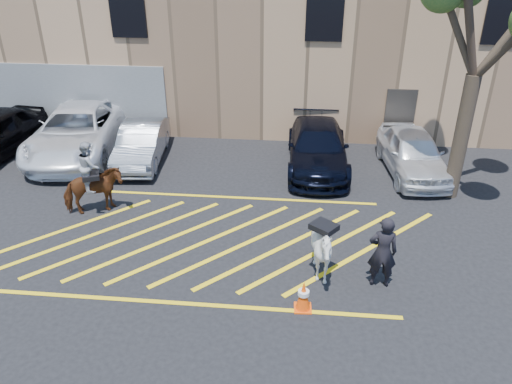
# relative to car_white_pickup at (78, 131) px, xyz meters

# --- Properties ---
(ground) EXTENTS (90.00, 90.00, 0.00)m
(ground) POSITION_rel_car_white_pickup_xyz_m (5.76, -5.15, -0.83)
(ground) COLOR black
(ground) RESTS_ON ground
(car_white_pickup) EXTENTS (3.42, 6.27, 1.67)m
(car_white_pickup) POSITION_rel_car_white_pickup_xyz_m (0.00, 0.00, 0.00)
(car_white_pickup) COLOR white
(car_white_pickup) RESTS_ON ground
(car_silver_sedan) EXTENTS (1.78, 4.13, 1.32)m
(car_silver_sedan) POSITION_rel_car_white_pickup_xyz_m (2.54, -0.52, -0.17)
(car_silver_sedan) COLOR gray
(car_silver_sedan) RESTS_ON ground
(car_blue_suv) EXTENTS (2.16, 5.04, 1.45)m
(car_blue_suv) POSITION_rel_car_white_pickup_xyz_m (8.72, -0.37, -0.11)
(car_blue_suv) COLOR black
(car_blue_suv) RESTS_ON ground
(car_white_suv) EXTENTS (2.16, 4.45, 1.46)m
(car_white_suv) POSITION_rel_car_white_pickup_xyz_m (11.89, -0.57, -0.10)
(car_white_suv) COLOR white
(car_white_suv) RESTS_ON ground
(handler) EXTENTS (0.66, 0.44, 1.81)m
(handler) POSITION_rel_car_white_pickup_xyz_m (10.11, -6.82, 0.07)
(handler) COLOR black
(handler) RESTS_ON ground
(warehouse) EXTENTS (32.42, 10.20, 7.30)m
(warehouse) POSITION_rel_car_white_pickup_xyz_m (5.74, 6.84, 2.82)
(warehouse) COLOR tan
(warehouse) RESTS_ON ground
(hatching_zone) EXTENTS (12.60, 5.12, 0.01)m
(hatching_zone) POSITION_rel_car_white_pickup_xyz_m (5.76, -5.45, -0.83)
(hatching_zone) COLOR yellow
(hatching_zone) RESTS_ON ground
(mounted_bay) EXTENTS (1.85, 1.39, 2.23)m
(mounted_bay) POSITION_rel_car_white_pickup_xyz_m (2.26, -4.24, 0.07)
(mounted_bay) COLOR #5E2B16
(mounted_bay) RESTS_ON ground
(saddled_white) EXTENTS (1.88, 1.91, 1.58)m
(saddled_white) POSITION_rel_car_white_pickup_xyz_m (8.76, -6.67, -0.04)
(saddled_white) COLOR silver
(saddled_white) RESTS_ON ground
(traffic_cone) EXTENTS (0.40, 0.40, 0.73)m
(traffic_cone) POSITION_rel_car_white_pickup_xyz_m (8.36, -7.86, -0.47)
(traffic_cone) COLOR #FC4D0A
(traffic_cone) RESTS_ON ground
(tree) EXTENTS (3.99, 4.37, 7.31)m
(tree) POSITION_rel_car_white_pickup_xyz_m (12.84, -2.12, 4.86)
(tree) COLOR #4D412E
(tree) RESTS_ON ground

